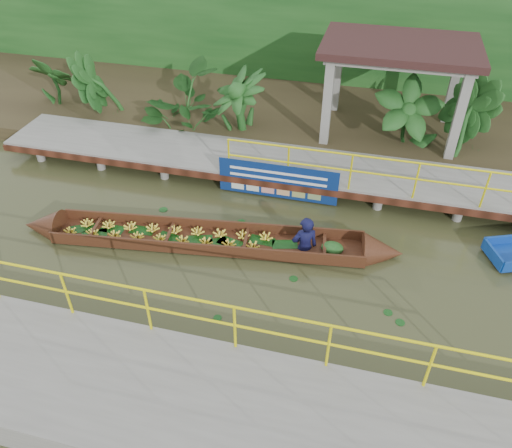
# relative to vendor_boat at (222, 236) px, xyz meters

# --- Properties ---
(ground) EXTENTS (80.00, 80.00, 0.00)m
(ground) POSITION_rel_vendor_boat_xyz_m (0.52, -0.28, -0.26)
(ground) COLOR #2F3219
(ground) RESTS_ON ground
(land_strip) EXTENTS (30.00, 8.00, 0.45)m
(land_strip) POSITION_rel_vendor_boat_xyz_m (0.52, 7.22, -0.03)
(land_strip) COLOR #302618
(land_strip) RESTS_ON ground
(far_dock) EXTENTS (16.00, 2.06, 1.66)m
(far_dock) POSITION_rel_vendor_boat_xyz_m (0.54, 3.15, 0.22)
(far_dock) COLOR slate
(far_dock) RESTS_ON ground
(near_dock) EXTENTS (18.00, 2.40, 1.73)m
(near_dock) POSITION_rel_vendor_boat_xyz_m (1.52, -4.48, 0.05)
(near_dock) COLOR slate
(near_dock) RESTS_ON ground
(pavilion) EXTENTS (4.40, 3.00, 3.00)m
(pavilion) POSITION_rel_vendor_boat_xyz_m (3.52, 6.02, 2.56)
(pavilion) COLOR slate
(pavilion) RESTS_ON ground
(foliage_backdrop) EXTENTS (30.00, 0.80, 4.00)m
(foliage_backdrop) POSITION_rel_vendor_boat_xyz_m (0.52, 9.72, 1.74)
(foliage_backdrop) COLOR #154216
(foliage_backdrop) RESTS_ON ground
(vendor_boat) EXTENTS (9.24, 2.08, 2.14)m
(vendor_boat) POSITION_rel_vendor_boat_xyz_m (0.00, 0.00, 0.00)
(vendor_boat) COLOR #3A1D0F
(vendor_boat) RESTS_ON ground
(blue_banner) EXTENTS (3.20, 0.04, 1.00)m
(blue_banner) POSITION_rel_vendor_boat_xyz_m (0.87, 2.20, 0.30)
(blue_banner) COLOR navy
(blue_banner) RESTS_ON ground
(tropical_plants) EXTENTS (14.46, 1.46, 1.82)m
(tropical_plants) POSITION_rel_vendor_boat_xyz_m (-1.23, 5.02, 1.11)
(tropical_plants) COLOR #154216
(tropical_plants) RESTS_ON ground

